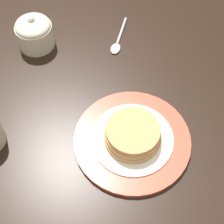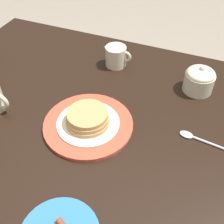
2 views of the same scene
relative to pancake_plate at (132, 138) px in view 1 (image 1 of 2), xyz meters
The scene contains 4 objects.
dining_table 0.15m from the pancake_plate, 131.77° to the left, with size 1.22×0.95×0.76m.
pancake_plate is the anchor object (origin of this frame).
sugar_bowl 0.40m from the pancake_plate, 47.10° to the left, with size 0.10×0.10×0.10m.
spoon 0.31m from the pancake_plate, 12.93° to the left, with size 0.15×0.03×0.01m.
Camera 1 is at (-0.35, -0.03, 1.46)m, focal length 55.00 mm.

